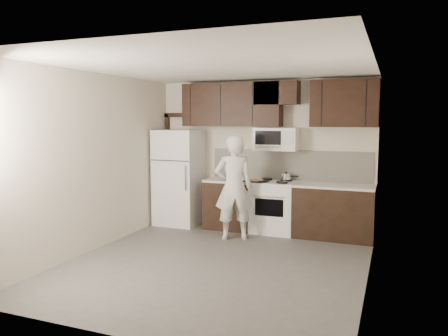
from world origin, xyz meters
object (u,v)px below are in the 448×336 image
Objects in this scene: person at (234,188)px; microwave at (276,139)px; refrigerator at (179,177)px; stove at (274,207)px.

microwave is at bearing -147.88° from person.
refrigerator is (-1.85, -0.17, -0.75)m from microwave.
person is (-0.51, -0.68, 0.41)m from stove.
person is at bearing -126.55° from stove.
person is at bearing -122.29° from microwave.
microwave is 1.22m from person.
microwave is 0.44× the size of person.
microwave is at bearing 5.15° from refrigerator.
stove is 0.94m from person.
stove is 0.54× the size of person.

